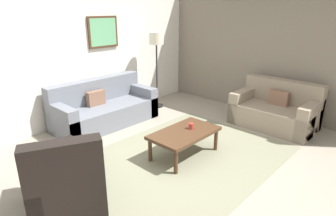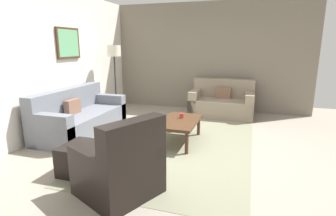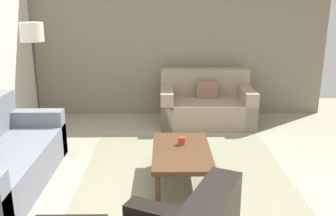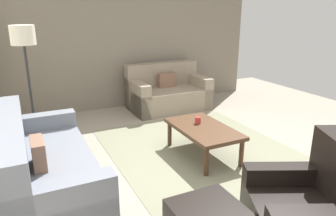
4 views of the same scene
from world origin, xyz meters
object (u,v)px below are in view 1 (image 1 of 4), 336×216
at_px(couch_main, 103,109).
at_px(ottoman, 64,159).
at_px(armchair_leather, 66,185).
at_px(lamp_standing, 156,46).
at_px(framed_artwork, 103,32).
at_px(coffee_table, 184,134).
at_px(cup, 191,126).
at_px(couch_loveseat, 276,111).

height_order(couch_main, ottoman, couch_main).
distance_m(armchair_leather, lamp_standing, 3.91).
height_order(ottoman, framed_artwork, framed_artwork).
distance_m(coffee_table, cup, 0.18).
xyz_separation_m(couch_loveseat, armchair_leather, (-4.07, 0.68, 0.01)).
distance_m(couch_main, framed_artwork, 1.56).
bearing_deg(coffee_table, cup, -2.26).
distance_m(couch_loveseat, cup, 2.10).
height_order(coffee_table, cup, cup).
bearing_deg(cup, armchair_leather, 175.26).
bearing_deg(couch_main, cup, -83.43).
relative_size(couch_main, couch_loveseat, 1.34).
distance_m(couch_main, coffee_table, 2.06).
relative_size(couch_main, framed_artwork, 2.97).
bearing_deg(cup, lamp_standing, 58.48).
xyz_separation_m(couch_main, armchair_leather, (-1.80, -1.89, 0.01)).
relative_size(couch_main, cup, 22.66).
relative_size(couch_loveseat, lamp_standing, 0.89).
xyz_separation_m(couch_main, lamp_standing, (1.47, -0.05, 1.11)).
bearing_deg(armchair_leather, couch_main, 46.40).
xyz_separation_m(armchair_leather, framed_artwork, (2.21, 2.29, 1.44)).
distance_m(couch_loveseat, armchair_leather, 4.13).
relative_size(couch_main, armchair_leather, 1.91).
bearing_deg(framed_artwork, lamp_standing, -23.17).
height_order(armchair_leather, cup, armchair_leather).
bearing_deg(coffee_table, couch_loveseat, -13.24).
bearing_deg(ottoman, coffee_table, -30.76).
height_order(ottoman, coffee_table, coffee_table).
bearing_deg(framed_artwork, coffee_table, -97.51).
bearing_deg(couch_loveseat, lamp_standing, 107.66).
bearing_deg(ottoman, lamp_standing, 20.50).
bearing_deg(coffee_table, couch_main, 92.34).
distance_m(couch_main, armchair_leather, 2.61).
height_order(coffee_table, framed_artwork, framed_artwork).
height_order(coffee_table, lamp_standing, lamp_standing).
bearing_deg(couch_main, framed_artwork, 44.71).
xyz_separation_m(armchair_leather, coffee_table, (1.88, -0.16, 0.05)).
bearing_deg(cup, ottoman, 151.42).
bearing_deg(framed_artwork, cup, -93.96).
bearing_deg(armchair_leather, ottoman, 64.85).
relative_size(ottoman, coffee_table, 0.51).
bearing_deg(framed_artwork, armchair_leather, -133.90).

